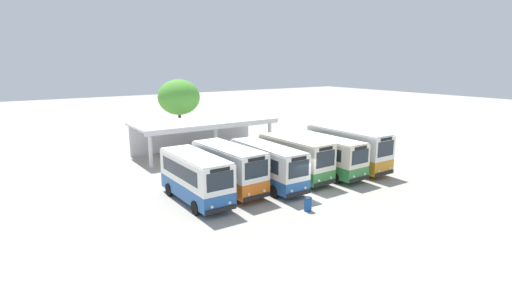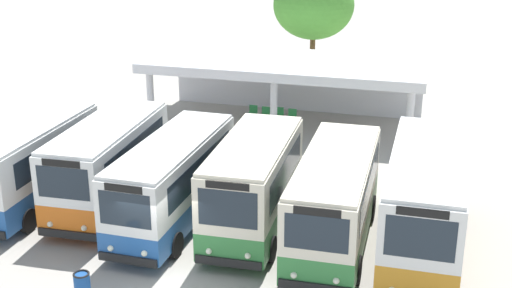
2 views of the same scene
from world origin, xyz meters
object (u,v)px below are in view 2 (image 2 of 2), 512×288
at_px(city_bus_middle_cream, 173,179).
at_px(waiting_chair_middle_seat, 279,114).
at_px(waiting_chair_fourth_seat, 292,116).
at_px(city_bus_fifth_blue, 335,197).
at_px(city_bus_nearest_orange, 30,162).
at_px(litter_bin_apron, 82,286).
at_px(waiting_chair_second_from_end, 265,113).
at_px(city_bus_second_in_row, 108,162).
at_px(city_bus_far_end_green, 424,200).
at_px(waiting_chair_end_by_column, 253,112).
at_px(city_bus_fourth_amber, 253,183).

relative_size(city_bus_middle_cream, waiting_chair_middle_seat, 8.85).
bearing_deg(waiting_chair_fourth_seat, city_bus_fifth_blue, -71.03).
relative_size(city_bus_nearest_orange, litter_bin_apron, 7.73).
relative_size(waiting_chair_second_from_end, waiting_chair_middle_seat, 1.00).
bearing_deg(city_bus_second_in_row, waiting_chair_middle_seat, 72.22).
bearing_deg(waiting_chair_fourth_seat, city_bus_far_end_green, -59.61).
height_order(waiting_chair_fourth_seat, litter_bin_apron, litter_bin_apron).
xyz_separation_m(city_bus_second_in_row, city_bus_fifth_blue, (8.75, -0.71, -0.07)).
xyz_separation_m(city_bus_middle_cream, waiting_chair_end_by_column, (-0.57, 12.48, -1.24)).
relative_size(city_bus_nearest_orange, city_bus_middle_cream, 0.91).
height_order(city_bus_second_in_row, waiting_chair_second_from_end, city_bus_second_in_row).
height_order(waiting_chair_middle_seat, litter_bin_apron, litter_bin_apron).
xyz_separation_m(city_bus_middle_cream, city_bus_far_end_green, (8.75, 0.16, 0.18)).
bearing_deg(city_bus_middle_cream, city_bus_far_end_green, 1.02).
relative_size(city_bus_fifth_blue, city_bus_far_end_green, 0.95).
height_order(city_bus_nearest_orange, waiting_chair_end_by_column, city_bus_nearest_orange).
bearing_deg(waiting_chair_fourth_seat, city_bus_nearest_orange, -121.00).
distance_m(city_bus_nearest_orange, city_bus_second_in_row, 2.99).
bearing_deg(waiting_chair_second_from_end, litter_bin_apron, -92.79).
bearing_deg(city_bus_second_in_row, city_bus_far_end_green, -2.76).
xyz_separation_m(city_bus_fifth_blue, waiting_chair_middle_seat, (-4.97, 12.49, -1.24)).
bearing_deg(waiting_chair_fourth_seat, city_bus_second_in_row, -111.05).
relative_size(waiting_chair_end_by_column, waiting_chair_second_from_end, 1.00).
bearing_deg(waiting_chair_end_by_column, waiting_chair_fourth_seat, -2.55).
relative_size(city_bus_far_end_green, litter_bin_apron, 8.96).
height_order(city_bus_nearest_orange, city_bus_fourth_amber, city_bus_fourth_amber).
distance_m(city_bus_far_end_green, waiting_chair_end_by_column, 15.52).
distance_m(waiting_chair_end_by_column, waiting_chair_middle_seat, 1.43).
relative_size(city_bus_nearest_orange, waiting_chair_second_from_end, 8.09).
height_order(city_bus_second_in_row, city_bus_middle_cream, city_bus_second_in_row).
bearing_deg(city_bus_far_end_green, waiting_chair_fourth_seat, 120.39).
xyz_separation_m(city_bus_fifth_blue, litter_bin_apron, (-6.56, -5.45, -1.31)).
xyz_separation_m(city_bus_second_in_row, city_bus_far_end_green, (11.67, -0.56, 0.11)).
bearing_deg(waiting_chair_end_by_column, city_bus_fifth_blue, -62.83).
distance_m(city_bus_fourth_amber, city_bus_far_end_green, 5.83).
xyz_separation_m(city_bus_nearest_orange, city_bus_fifth_blue, (11.67, -0.05, -0.03)).
height_order(city_bus_second_in_row, waiting_chair_end_by_column, city_bus_second_in_row).
relative_size(waiting_chair_second_from_end, litter_bin_apron, 0.96).
xyz_separation_m(waiting_chair_end_by_column, waiting_chair_middle_seat, (1.43, 0.01, 0.00)).
bearing_deg(city_bus_fifth_blue, litter_bin_apron, -140.28).
relative_size(city_bus_far_end_green, waiting_chair_fourth_seat, 9.37).
relative_size(city_bus_middle_cream, city_bus_fifth_blue, 0.99).
bearing_deg(waiting_chair_second_from_end, waiting_chair_middle_seat, 8.50).
height_order(city_bus_fifth_blue, waiting_chair_end_by_column, city_bus_fifth_blue).
height_order(city_bus_middle_cream, waiting_chair_end_by_column, city_bus_middle_cream).
bearing_deg(waiting_chair_fourth_seat, waiting_chair_end_by_column, 177.45).
relative_size(city_bus_second_in_row, waiting_chair_middle_seat, 8.19).
relative_size(city_bus_middle_cream, city_bus_far_end_green, 0.94).
height_order(waiting_chair_second_from_end, waiting_chair_fourth_seat, same).
distance_m(waiting_chair_middle_seat, litter_bin_apron, 18.01).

